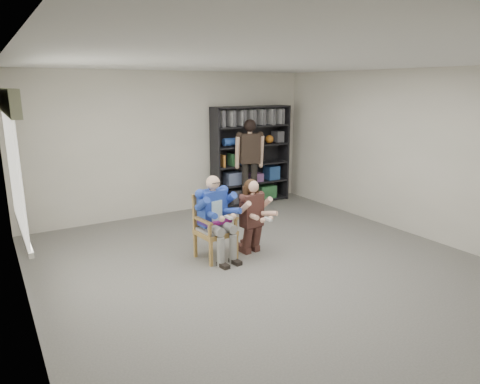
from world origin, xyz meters
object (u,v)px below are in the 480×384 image
seated_man (215,218)px  standing_man (250,165)px  kneeling_woman (253,217)px  bookshelf (251,156)px  armchair (215,227)px

seated_man → standing_man: standing_man is taller
kneeling_woman → seated_man: bearing=162.6°
bookshelf → kneeling_woman: bearing=-122.0°
kneeling_woman → bookshelf: bookshelf is taller
kneeling_woman → armchair: bearing=162.6°
armchair → seated_man: (0.00, 0.00, 0.15)m
seated_man → bookshelf: (2.15, 2.39, 0.42)m
armchair → seated_man: 0.15m
bookshelf → standing_man: 0.45m
standing_man → kneeling_woman: bearing=-103.9°
bookshelf → armchair: bearing=-132.0°
armchair → bookshelf: bearing=42.3°
standing_man → bookshelf: bearing=71.3°
kneeling_woman → bookshelf: (1.57, 2.51, 0.47)m
seated_man → kneeling_woman: bearing=-17.4°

